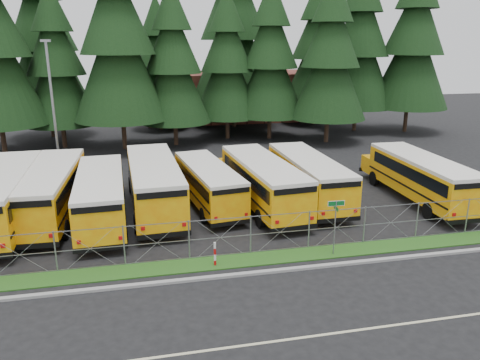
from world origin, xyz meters
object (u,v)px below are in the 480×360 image
Objects in this scene: bus_0 at (5,198)px; bus_5 at (261,183)px; bus_6 at (306,178)px; striped_bollard at (215,254)px; light_standard at (53,103)px; bus_east at (418,179)px; street_sign at (335,216)px; bus_4 at (207,185)px; bus_2 at (101,197)px; bus_1 at (51,192)px; bus_3 at (154,185)px.

bus_0 reaches higher than bus_5.
bus_6 reaches higher than striped_bollard.
striped_bollard is at bearing -133.16° from bus_6.
light_standard is (-9.39, 18.20, 4.90)m from striped_bollard.
bus_5 is 10.31m from bus_east.
bus_6 is 8.30m from street_sign.
bus_2 is at bearing -174.44° from bus_4.
bus_6 is 19.97m from light_standard.
light_standard is (-13.55, 10.65, 3.99)m from bus_5.
bus_5 is (3.27, -0.92, 0.18)m from bus_4.
light_standard reaches higher than bus_4.
bus_0 is 13.10m from striped_bollard.
bus_east is at bearing -26.30° from light_standard.
light_standard is at bearing 136.97° from bus_5.
street_sign is (11.29, -7.03, 0.58)m from bus_2.
bus_4 is at bearing 175.66° from bus_6.
bus_6 is (12.79, 1.12, 0.01)m from bus_2.
bus_2 is 9.24× the size of striped_bollard.
bus_east is 10.77m from street_sign.
bus_4 is 13.68m from bus_east.
street_sign is at bearing -50.16° from light_standard.
bus_east is (19.86, -0.53, 0.02)m from bus_2.
bus_1 is 3.16m from bus_2.
bus_3 reaches higher than bus_5.
bus_1 is 1.06× the size of bus_6.
bus_1 is at bearing 176.56° from bus_east.
bus_4 is 9.89m from street_sign.
street_sign is at bearing -47.86° from bus_3.
street_sign is (-8.57, -6.50, 0.55)m from bus_east.
bus_4 is 6.47m from bus_6.
bus_3 is 1.07× the size of bus_east.
bus_3 reaches higher than striped_bollard.
street_sign is at bearing -0.59° from striped_bollard.
street_sign reaches higher than bus_4.
bus_5 is 1.02× the size of bus_east.
striped_bollard is (-5.84, 0.06, -1.43)m from street_sign.
bus_5 is 8.67m from striped_bollard.
bus_6 is 0.99× the size of bus_east.
bus_4 is at bearing 159.48° from bus_5.
bus_0 is 2.45m from bus_1.
bus_1 reaches higher than bus_4.
bus_0 reaches higher than striped_bollard.
bus_4 is 0.90× the size of bus_east.
light_standard reaches higher than bus_2.
bus_3 is (5.92, 0.04, 0.03)m from bus_1.
bus_6 is 10.95m from striped_bollard.
bus_3 is 1.04× the size of bus_5.
bus_3 is at bearing 106.40° from striped_bollard.
bus_3 is 1.08× the size of bus_6.
light_standard reaches higher than bus_0.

